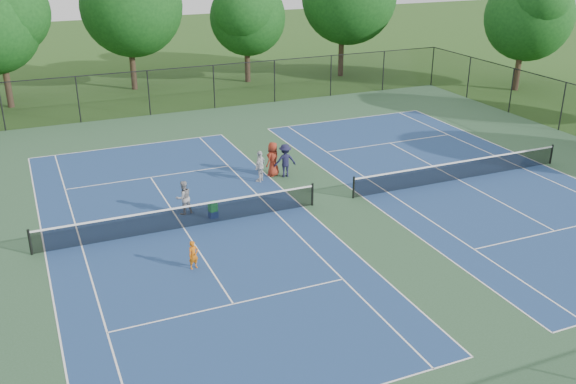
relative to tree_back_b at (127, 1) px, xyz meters
name	(u,v)px	position (x,y,z in m)	size (l,w,h in m)	color
ground	(333,202)	(4.00, -26.00, -6.60)	(140.00, 140.00, 0.00)	#234716
court_pad	(333,202)	(4.00, -26.00, -6.59)	(36.00, 36.00, 0.01)	#2B4C2E
tennis_court_left	(183,226)	(-3.00, -26.00, -6.50)	(12.00, 23.83, 1.07)	navy
tennis_court_right	(458,178)	(11.00, -26.00, -6.50)	(12.00, 23.83, 1.07)	navy
perimeter_fence	(334,169)	(4.00, -26.00, -4.99)	(36.08, 36.08, 3.02)	black
tree_back_b	(127,1)	(0.00, 0.00, 0.00)	(7.60, 7.60, 10.03)	#2D2116
tree_back_c	(246,12)	(9.00, -1.00, -1.11)	(6.00, 6.00, 8.40)	#2D2116
tree_side_e	(525,13)	(27.00, -12.00, -0.79)	(6.60, 6.60, 8.87)	#2D2116
child_player	(193,255)	(-3.53, -29.50, -6.04)	(0.40, 0.26, 1.10)	#CA600D
instructor	(184,198)	(-2.58, -24.59, -5.83)	(0.74, 0.58, 1.53)	gray
bystander_a	(260,166)	(1.88, -22.26, -5.80)	(0.93, 0.39, 1.58)	silver
bystander_b	(285,160)	(3.27, -22.14, -5.74)	(1.10, 0.63, 1.70)	#191937
bystander_c	(273,159)	(2.76, -21.78, -5.72)	(0.86, 0.56, 1.76)	maroon
ball_crate	(213,214)	(-1.55, -25.50, -6.44)	(0.37, 0.28, 0.31)	navy
ball_hopper	(213,207)	(-1.55, -25.50, -6.07)	(0.34, 0.27, 0.42)	green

